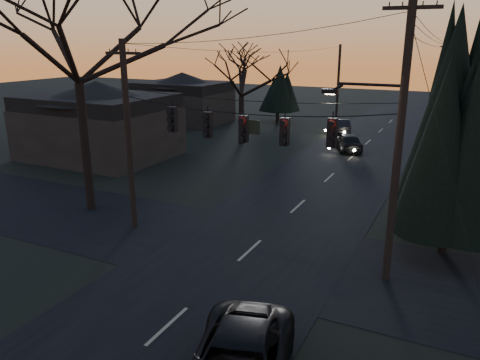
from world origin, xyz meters
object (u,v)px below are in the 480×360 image
at_px(utility_pole_left, 135,226).
at_px(evergreen_right, 457,136).
at_px(utility_pole_far_r, 440,140).
at_px(sedan_oncoming_b, 341,126).
at_px(utility_pole_far_l, 336,117).
at_px(utility_pole_right, 385,279).
at_px(bare_tree_left, 74,26).
at_px(sedan_oncoming_a, 348,142).

bearing_deg(utility_pole_left, evergreen_right, 14.47).
bearing_deg(utility_pole_far_r, sedan_oncoming_b, -173.86).
height_order(utility_pole_far_l, evergreen_right, evergreen_right).
relative_size(utility_pole_right, evergreen_right, 1.17).
bearing_deg(sedan_oncoming_b, evergreen_right, 92.62).
height_order(utility_pole_right, bare_tree_left, bare_tree_left).
xyz_separation_m(utility_pole_far_l, bare_tree_left, (-3.57, -35.06, 9.04)).
bearing_deg(utility_pole_far_r, evergreen_right, -86.05).
distance_m(bare_tree_left, sedan_oncoming_a, 22.65).
height_order(utility_pole_far_l, bare_tree_left, bare_tree_left).
xyz_separation_m(utility_pole_far_r, evergreen_right, (1.70, -24.59, 4.88)).
relative_size(evergreen_right, sedan_oncoming_a, 2.03).
xyz_separation_m(utility_pole_far_l, evergreen_right, (13.20, -32.59, 4.88)).
height_order(utility_pole_far_l, sedan_oncoming_b, utility_pole_far_l).
distance_m(utility_pole_right, utility_pole_far_l, 37.79).
relative_size(utility_pole_left, sedan_oncoming_b, 2.11).
xyz_separation_m(sedan_oncoming_a, sedan_oncoming_b, (-2.40, 6.96, -0.05)).
bearing_deg(bare_tree_left, evergreen_right, 8.36).
height_order(utility_pole_right, utility_pole_far_l, utility_pole_right).
bearing_deg(utility_pole_right, sedan_oncoming_a, 107.40).
height_order(utility_pole_right, utility_pole_left, utility_pole_right).
xyz_separation_m(utility_pole_left, utility_pole_far_l, (0.00, 36.00, 0.00)).
height_order(utility_pole_left, sedan_oncoming_b, utility_pole_left).
xyz_separation_m(utility_pole_right, bare_tree_left, (-15.07, 0.94, 9.04)).
relative_size(utility_pole_left, sedan_oncoming_a, 2.02).
height_order(utility_pole_right, sedan_oncoming_a, utility_pole_right).
bearing_deg(sedan_oncoming_a, bare_tree_left, 40.50).
height_order(utility_pole_right, sedan_oncoming_b, utility_pole_right).
bearing_deg(utility_pole_far_r, bare_tree_left, -119.12).
distance_m(utility_pole_right, sedan_oncoming_a, 21.08).
relative_size(sedan_oncoming_a, sedan_oncoming_b, 1.04).
height_order(evergreen_right, sedan_oncoming_a, evergreen_right).
distance_m(utility_pole_far_l, bare_tree_left, 36.38).
bearing_deg(utility_pole_far_r, utility_pole_far_l, 145.18).
xyz_separation_m(utility_pole_left, utility_pole_far_r, (11.50, 28.00, 0.00)).
bearing_deg(utility_pole_right, sedan_oncoming_b, 107.82).
relative_size(utility_pole_right, utility_pole_far_l, 1.25).
relative_size(utility_pole_far_r, evergreen_right, 0.99).
xyz_separation_m(bare_tree_left, sedan_oncoming_b, (6.37, 26.12, -8.38)).
bearing_deg(sedan_oncoming_b, utility_pole_left, 62.98).
bearing_deg(utility_pole_left, bare_tree_left, 165.22).
xyz_separation_m(utility_pole_right, utility_pole_left, (-11.50, 0.00, 0.00)).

